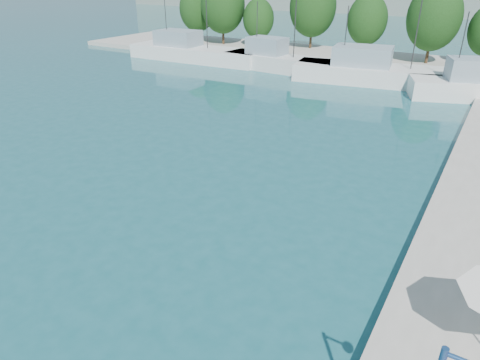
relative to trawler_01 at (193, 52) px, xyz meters
The scene contains 10 objects.
quay_far 23.64m from the trawler_01, 24.96° to the left, with size 90.00×16.00×0.60m, color #ACA79B.
trawler_01 is the anchor object (origin of this frame).
trawler_02 13.29m from the trawler_01, ahead, with size 15.44×5.13×10.20m.
trawler_03 26.11m from the trawler_01, ahead, with size 20.83×8.56×10.20m.
tree_01 15.64m from the trawler_01, 123.70° to the left, with size 5.84×5.84×8.64m.
tree_02 12.58m from the trawler_01, 101.94° to the left, with size 6.86×6.86×10.16m.
tree_03 13.05m from the trawler_01, 73.94° to the left, with size 4.71×4.71×6.97m.
tree_04 19.15m from the trawler_01, 52.89° to the left, with size 6.79×6.79×10.05m.
tree_05 24.09m from the trawler_01, 34.00° to the left, with size 5.33×5.33×7.89m.
tree_06 30.88m from the trawler_01, 21.28° to the left, with size 6.42×6.42×9.50m.
Camera 1 is at (7.70, 8.87, 10.87)m, focal length 32.00 mm.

